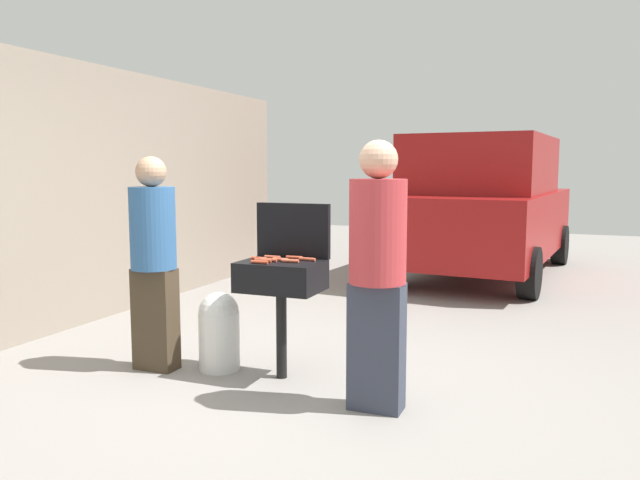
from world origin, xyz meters
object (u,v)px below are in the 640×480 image
Objects in this scene: hot_dog_7 at (272,257)px; propane_tank at (219,329)px; hot_dog_6 at (281,260)px; hot_dog_5 at (263,260)px; parked_minivan at (484,206)px; hot_dog_8 at (269,260)px; hot_dog_1 at (294,257)px; hot_dog_3 at (259,258)px; hot_dog_0 at (290,261)px; person_right at (377,266)px; bbq_grill at (281,280)px; hot_dog_4 at (260,262)px; person_left at (154,255)px; hot_dog_2 at (307,259)px.

hot_dog_7 reaches higher than propane_tank.
hot_dog_6 is 0.14m from hot_dog_7.
parked_minivan is at bearing 80.35° from hot_dog_5.
parked_minivan reaches higher than hot_dog_5.
hot_dog_7 is at bearing 85.38° from parked_minivan.
hot_dog_1 is at bearing 56.30° from hot_dog_8.
hot_dog_8 is at bearing -22.10° from hot_dog_3.
propane_tank is at bearing 175.01° from hot_dog_8.
person_right is (0.75, -0.30, 0.05)m from hot_dog_0.
person_right reaches higher than bbq_grill.
bbq_grill is 0.20× the size of parked_minivan.
hot_dog_7 is (-0.16, -0.04, 0.00)m from hot_dog_1.
hot_dog_8 is at bearing 86.05° from parked_minivan.
propane_tank is at bearing 178.10° from hot_dog_0.
hot_dog_3 is at bearing -177.53° from bbq_grill.
hot_dog_1 and hot_dog_6 have the same top height.
hot_dog_5 is at bearing 99.30° from hot_dog_4.
bbq_grill is at bearing 86.80° from parked_minivan.
person_left is (-1.01, -0.18, 0.16)m from bbq_grill.
hot_dog_7 is at bearing 95.24° from hot_dog_4.
propane_tank is at bearing 160.65° from hot_dog_4.
person_right is (1.38, -0.32, 0.63)m from propane_tank.
hot_dog_4 and hot_dog_8 have the same top height.
hot_dog_4 is at bearing -143.37° from hot_dog_0.
person_right is (0.84, -0.32, 0.20)m from bbq_grill.
propane_tank is (-0.44, 0.16, -0.58)m from hot_dog_4.
parked_minivan is at bearing 72.81° from person_left.
hot_dog_0 is 0.10m from hot_dog_6.
hot_dog_1 is 0.17m from hot_dog_7.
person_left is (-0.90, -0.10, 0.00)m from hot_dog_5.
hot_dog_5 is at bearing -86.63° from hot_dog_7.
hot_dog_1 is 1.00× the size of hot_dog_6.
hot_dog_2 is 0.37m from hot_dog_4.
hot_dog_8 reaches higher than propane_tank.
hot_dog_7 is at bearing -25.96° from person_right.
propane_tank is at bearing -179.93° from hot_dog_3.
parked_minivan is (0.80, 5.23, 0.12)m from hot_dog_6.
hot_dog_2 reaches higher than propane_tank.
hot_dog_1 is at bearing 104.49° from hot_dog_0.
parked_minivan reaches higher than person_left.
hot_dog_1 is 0.03× the size of parked_minivan.
person_right reaches higher than hot_dog_6.
hot_dog_6 reaches higher than bbq_grill.
hot_dog_0 is 0.20m from hot_dog_5.
parked_minivan reaches higher than hot_dog_1.
hot_dog_0 and hot_dog_1 have the same top height.
bbq_grill is at bearing 11.43° from person_left.
hot_dog_4 is 0.08m from hot_dog_5.
hot_dog_2 is at bearing 8.31° from propane_tank.
hot_dog_0 and hot_dog_5 have the same top height.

